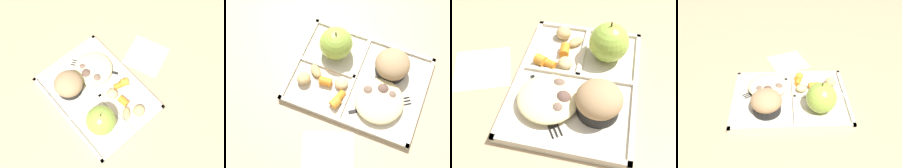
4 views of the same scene
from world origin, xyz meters
The scene contains 16 objects.
ground centered at (0.00, 0.00, 0.00)m, with size 6.00×6.00×0.00m, color tan.
lunch_tray centered at (0.00, 0.00, 0.01)m, with size 0.34×0.25×0.02m.
green_apple centered at (-0.08, 0.05, 0.05)m, with size 0.08×0.08×0.09m.
bran_muffin centered at (0.07, 0.05, 0.04)m, with size 0.09×0.09×0.06m.
carrot_slice_back centered at (-0.03, -0.06, 0.02)m, with size 0.02×0.02×0.02m, color orange.
carrot_slice_near_corner centered at (-0.07, -0.04, 0.02)m, with size 0.02×0.02×0.03m, color orange.
carrot_slice_tilted centered at (-0.03, -0.08, 0.02)m, with size 0.02×0.02×0.02m, color orange.
potato_chunk_large centered at (-0.13, -0.05, 0.02)m, with size 0.04×0.03×0.03m, color tan.
potato_chunk_wedge centered at (-0.11, -0.02, 0.02)m, with size 0.04×0.02×0.02m, color tan.
potato_chunk_golden centered at (-0.03, -0.03, 0.02)m, with size 0.03×0.03×0.02m, color tan.
egg_noodle_pile centered at (0.07, -0.04, 0.03)m, with size 0.12×0.12×0.03m, color beige.
meatball_side centered at (0.07, -0.01, 0.03)m, with size 0.03×0.03×0.03m, color brown.
meatball_front centered at (0.09, -0.02, 0.03)m, with size 0.03×0.03×0.03m, color #755B4C.
meatball_back centered at (0.03, -0.03, 0.03)m, with size 0.03×0.03×0.03m, color #755B4C.
plastic_fork centered at (0.08, -0.04, 0.01)m, with size 0.14×0.10×0.00m.
paper_napkin centered at (0.00, -0.21, 0.00)m, with size 0.12×0.12×0.00m, color white.
Camera 4 is at (0.02, 0.58, 0.51)m, focal length 41.44 mm.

